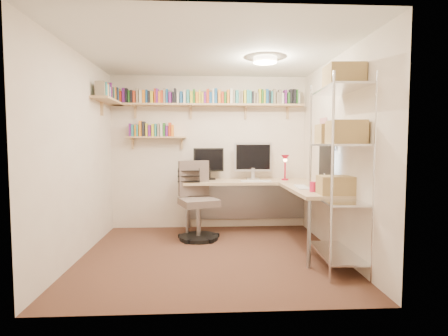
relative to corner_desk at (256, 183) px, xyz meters
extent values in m
plane|color=#4C3020|center=(-0.70, -0.91, -0.81)|extent=(3.20, 3.20, 0.00)
cube|color=beige|center=(-0.70, 0.59, 0.44)|extent=(3.20, 0.04, 2.50)
cube|color=beige|center=(-2.30, -0.91, 0.44)|extent=(0.04, 3.00, 2.50)
cube|color=beige|center=(0.90, -0.91, 0.44)|extent=(0.04, 3.00, 2.50)
cube|color=beige|center=(-0.70, -2.41, 0.44)|extent=(3.20, 0.04, 2.50)
cube|color=white|center=(-0.70, -0.91, 1.69)|extent=(3.20, 3.00, 0.04)
cube|color=silver|center=(0.89, -0.36, 0.74)|extent=(0.01, 0.30, 0.42)
cube|color=silver|center=(0.89, -0.76, 0.69)|extent=(0.01, 0.28, 0.38)
cylinder|color=#FFEAC6|center=(0.00, -0.71, 1.65)|extent=(0.30, 0.30, 0.06)
cube|color=tan|center=(-0.70, 0.46, 1.21)|extent=(3.05, 0.25, 0.03)
cube|color=tan|center=(-2.18, 0.04, 1.21)|extent=(0.25, 1.00, 0.03)
cube|color=tan|center=(-1.55, 0.49, 0.69)|extent=(0.95, 0.20, 0.02)
cube|color=tan|center=(-1.90, 0.53, 1.14)|extent=(0.03, 0.20, 0.20)
cube|color=tan|center=(-1.00, 0.53, 1.14)|extent=(0.03, 0.20, 0.20)
cube|color=tan|center=(-0.10, 0.53, 1.14)|extent=(0.03, 0.20, 0.20)
cube|color=tan|center=(0.60, 0.53, 1.14)|extent=(0.03, 0.20, 0.20)
cube|color=orange|center=(-2.17, 0.46, 1.34)|extent=(0.03, 0.14, 0.22)
cube|color=gold|center=(-2.13, 0.46, 1.34)|extent=(0.02, 0.14, 0.23)
cube|color=#C03A19|center=(-2.10, 0.46, 1.32)|extent=(0.03, 0.12, 0.19)
cube|color=#6A2078|center=(-2.05, 0.46, 1.35)|extent=(0.04, 0.11, 0.24)
cube|color=black|center=(-2.01, 0.46, 1.35)|extent=(0.03, 0.11, 0.23)
cube|color=#276923|center=(-1.97, 0.46, 1.33)|extent=(0.03, 0.11, 0.20)
cube|color=black|center=(-1.93, 0.46, 1.33)|extent=(0.04, 0.13, 0.20)
cube|color=#C03A19|center=(-1.89, 0.46, 1.33)|extent=(0.03, 0.13, 0.20)
cube|color=gray|center=(-1.84, 0.46, 1.34)|extent=(0.04, 0.12, 0.23)
cube|color=beige|center=(-1.78, 0.46, 1.33)|extent=(0.04, 0.12, 0.20)
cube|color=orange|center=(-1.73, 0.46, 1.33)|extent=(0.04, 0.14, 0.21)
cube|color=#1B5690|center=(-1.69, 0.46, 1.33)|extent=(0.03, 0.15, 0.21)
cube|color=black|center=(-1.65, 0.46, 1.32)|extent=(0.03, 0.15, 0.19)
cube|color=gold|center=(-1.61, 0.46, 1.32)|extent=(0.04, 0.13, 0.19)
cube|color=#C03A19|center=(-1.56, 0.46, 1.34)|extent=(0.03, 0.14, 0.23)
cube|color=#6A2078|center=(-1.53, 0.46, 1.34)|extent=(0.03, 0.15, 0.23)
cube|color=orange|center=(-1.49, 0.46, 1.32)|extent=(0.04, 0.12, 0.19)
cube|color=#C03A19|center=(-1.45, 0.46, 1.33)|extent=(0.03, 0.13, 0.21)
cube|color=gray|center=(-1.41, 0.46, 1.35)|extent=(0.03, 0.14, 0.24)
cube|color=#1B5690|center=(-1.37, 0.46, 1.34)|extent=(0.03, 0.11, 0.23)
cube|color=#6A2078|center=(-1.32, 0.46, 1.32)|extent=(0.04, 0.14, 0.18)
cube|color=black|center=(-1.28, 0.46, 1.32)|extent=(0.02, 0.14, 0.18)
cube|color=black|center=(-1.25, 0.46, 1.35)|extent=(0.03, 0.11, 0.24)
cube|color=beige|center=(-1.20, 0.46, 1.31)|extent=(0.03, 0.12, 0.17)
cube|color=#1B5690|center=(-1.15, 0.46, 1.32)|extent=(0.04, 0.12, 0.19)
cube|color=beige|center=(-1.09, 0.46, 1.33)|extent=(0.04, 0.11, 0.21)
cube|color=teal|center=(-1.04, 0.46, 1.34)|extent=(0.04, 0.12, 0.22)
cube|color=gold|center=(-0.99, 0.46, 1.33)|extent=(0.04, 0.13, 0.20)
cube|color=#276923|center=(-0.94, 0.46, 1.34)|extent=(0.03, 0.12, 0.23)
cube|color=orange|center=(-0.89, 0.46, 1.32)|extent=(0.04, 0.14, 0.19)
cube|color=gold|center=(-0.85, 0.46, 1.34)|extent=(0.03, 0.14, 0.22)
cube|color=gold|center=(-0.81, 0.46, 1.32)|extent=(0.03, 0.14, 0.18)
cube|color=#6A2078|center=(-0.77, 0.46, 1.32)|extent=(0.04, 0.12, 0.19)
cube|color=#C03A19|center=(-0.72, 0.46, 1.34)|extent=(0.04, 0.13, 0.23)
cube|color=#1B5690|center=(-0.68, 0.46, 1.32)|extent=(0.04, 0.15, 0.18)
cube|color=beige|center=(-0.64, 0.46, 1.35)|extent=(0.03, 0.15, 0.24)
cube|color=#1B5690|center=(-0.60, 0.46, 1.35)|extent=(0.04, 0.11, 0.24)
cube|color=orange|center=(-0.54, 0.46, 1.34)|extent=(0.04, 0.13, 0.22)
cube|color=#C03A19|center=(-0.49, 0.46, 1.32)|extent=(0.04, 0.13, 0.19)
cube|color=#276923|center=(-0.45, 0.46, 1.32)|extent=(0.03, 0.15, 0.19)
cube|color=orange|center=(-0.40, 0.46, 1.34)|extent=(0.04, 0.12, 0.22)
cube|color=beige|center=(-0.35, 0.46, 1.35)|extent=(0.04, 0.12, 0.24)
cube|color=gray|center=(-0.30, 0.46, 1.34)|extent=(0.03, 0.12, 0.22)
cube|color=teal|center=(-0.26, 0.46, 1.34)|extent=(0.04, 0.13, 0.22)
cube|color=gray|center=(-0.21, 0.46, 1.32)|extent=(0.03, 0.12, 0.18)
cube|color=gray|center=(-0.17, 0.46, 1.33)|extent=(0.03, 0.11, 0.20)
cube|color=gold|center=(-0.13, 0.46, 1.34)|extent=(0.04, 0.11, 0.22)
cube|color=teal|center=(-0.08, 0.46, 1.34)|extent=(0.04, 0.13, 0.22)
cube|color=teal|center=(-0.04, 0.46, 1.34)|extent=(0.04, 0.12, 0.21)
cube|color=black|center=(0.00, 0.46, 1.33)|extent=(0.02, 0.14, 0.20)
cube|color=gray|center=(0.03, 0.46, 1.33)|extent=(0.03, 0.14, 0.20)
cube|color=gray|center=(0.07, 0.46, 1.32)|extent=(0.04, 0.14, 0.18)
cube|color=gold|center=(0.11, 0.46, 1.35)|extent=(0.03, 0.13, 0.24)
cube|color=#276923|center=(0.15, 0.46, 1.35)|extent=(0.03, 0.14, 0.23)
cube|color=gold|center=(0.19, 0.46, 1.34)|extent=(0.03, 0.13, 0.22)
cube|color=#1B5690|center=(0.23, 0.46, 1.35)|extent=(0.04, 0.13, 0.24)
cube|color=black|center=(0.27, 0.46, 1.34)|extent=(0.03, 0.12, 0.22)
cube|color=teal|center=(0.31, 0.46, 1.33)|extent=(0.02, 0.15, 0.21)
cube|color=gray|center=(0.35, 0.46, 1.35)|extent=(0.04, 0.11, 0.24)
cube|color=gray|center=(0.40, 0.46, 1.32)|extent=(0.04, 0.15, 0.19)
cube|color=gray|center=(0.44, 0.46, 1.34)|extent=(0.03, 0.12, 0.23)
cube|color=beige|center=(0.48, 0.46, 1.32)|extent=(0.04, 0.12, 0.18)
cube|color=#6A2078|center=(0.53, 0.46, 1.34)|extent=(0.03, 0.15, 0.23)
cube|color=#276923|center=(0.58, 0.46, 1.32)|extent=(0.03, 0.13, 0.18)
cube|color=black|center=(0.62, 0.46, 1.35)|extent=(0.04, 0.11, 0.24)
cube|color=black|center=(0.68, 0.46, 1.35)|extent=(0.04, 0.13, 0.24)
cube|color=#276923|center=(0.72, 0.46, 1.35)|extent=(0.02, 0.13, 0.24)
cube|color=beige|center=(0.75, 0.46, 1.32)|extent=(0.03, 0.11, 0.18)
cube|color=gray|center=(-2.18, -0.39, 1.33)|extent=(0.13, 0.04, 0.20)
cube|color=teal|center=(-2.18, -0.34, 1.32)|extent=(0.14, 0.04, 0.18)
cube|color=teal|center=(-2.18, -0.29, 1.33)|extent=(0.14, 0.03, 0.20)
cube|color=beige|center=(-2.18, -0.26, 1.32)|extent=(0.15, 0.02, 0.18)
cube|color=gray|center=(-2.18, -0.23, 1.32)|extent=(0.11, 0.03, 0.18)
cube|color=orange|center=(-2.18, -0.18, 1.33)|extent=(0.12, 0.04, 0.20)
cube|color=#1B5690|center=(-2.18, -0.13, 1.33)|extent=(0.12, 0.04, 0.20)
cube|color=beige|center=(-2.18, -0.09, 1.31)|extent=(0.11, 0.04, 0.17)
cube|color=#6A2078|center=(-2.18, -0.04, 1.35)|extent=(0.13, 0.04, 0.24)
cube|color=gold|center=(-2.18, 0.00, 1.34)|extent=(0.12, 0.03, 0.23)
cube|color=black|center=(-2.18, 0.03, 1.32)|extent=(0.13, 0.02, 0.18)
cube|color=black|center=(-2.18, 0.07, 1.32)|extent=(0.12, 0.04, 0.19)
cube|color=teal|center=(-2.18, 0.12, 1.33)|extent=(0.12, 0.04, 0.20)
cube|color=orange|center=(-2.18, 0.16, 1.33)|extent=(0.14, 0.03, 0.21)
cube|color=beige|center=(-2.18, 0.20, 1.33)|extent=(0.13, 0.03, 0.20)
cube|color=black|center=(-2.18, 0.25, 1.34)|extent=(0.15, 0.04, 0.22)
cube|color=#1B5690|center=(-2.18, 0.30, 1.34)|extent=(0.15, 0.04, 0.23)
cube|color=#6A2078|center=(-2.18, 0.35, 1.34)|extent=(0.13, 0.03, 0.23)
cube|color=gold|center=(-2.18, 0.39, 1.34)|extent=(0.12, 0.04, 0.22)
cube|color=black|center=(-2.18, 0.44, 1.32)|extent=(0.11, 0.03, 0.18)
cube|color=#6A2078|center=(-1.97, 0.49, 0.81)|extent=(0.03, 0.14, 0.21)
cube|color=teal|center=(-1.93, 0.49, 0.80)|extent=(0.04, 0.11, 0.19)
cube|color=orange|center=(-1.88, 0.49, 0.80)|extent=(0.02, 0.15, 0.18)
cube|color=teal|center=(-1.85, 0.49, 0.80)|extent=(0.03, 0.14, 0.19)
cube|color=orange|center=(-1.80, 0.49, 0.83)|extent=(0.04, 0.12, 0.25)
cube|color=black|center=(-1.75, 0.49, 0.82)|extent=(0.04, 0.14, 0.24)
cube|color=gold|center=(-1.70, 0.49, 0.81)|extent=(0.03, 0.13, 0.21)
cube|color=#6A2078|center=(-1.66, 0.49, 0.80)|extent=(0.04, 0.12, 0.18)
cube|color=gold|center=(-1.61, 0.49, 0.81)|extent=(0.04, 0.12, 0.20)
cube|color=teal|center=(-1.56, 0.49, 0.81)|extent=(0.03, 0.12, 0.20)
cube|color=gray|center=(-1.52, 0.49, 0.81)|extent=(0.04, 0.12, 0.21)
cube|color=beige|center=(-1.47, 0.49, 0.81)|extent=(0.04, 0.12, 0.21)
cube|color=#276923|center=(-1.43, 0.49, 0.81)|extent=(0.03, 0.14, 0.21)
cube|color=#6A2078|center=(-1.38, 0.49, 0.79)|extent=(0.04, 0.11, 0.17)
cube|color=#C03A19|center=(-1.34, 0.49, 0.82)|extent=(0.04, 0.12, 0.22)
cube|color=orange|center=(-1.29, 0.49, 0.80)|extent=(0.03, 0.14, 0.19)
cube|color=#D6BF8B|center=(-0.05, 0.27, -0.01)|extent=(2.10, 0.66, 0.04)
cube|color=#D6BF8B|center=(0.67, -0.76, -0.01)|extent=(0.66, 1.44, 0.04)
cylinder|color=gray|center=(-1.05, -0.01, -0.42)|extent=(0.04, 0.04, 0.77)
cylinder|color=gray|center=(-1.05, 0.54, -0.42)|extent=(0.04, 0.04, 0.77)
cylinder|color=gray|center=(0.94, 0.54, -0.42)|extent=(0.04, 0.04, 0.77)
cylinder|color=gray|center=(0.39, -1.42, -0.42)|extent=(0.04, 0.04, 0.77)
cylinder|color=gray|center=(0.94, -1.42, -0.42)|extent=(0.04, 0.04, 0.77)
cube|color=gray|center=(-0.05, 0.55, -0.36)|extent=(1.99, 0.02, 0.61)
cube|color=silver|center=(0.00, 0.40, 0.38)|extent=(0.61, 0.03, 0.46)
cube|color=black|center=(0.00, 0.38, 0.38)|extent=(0.55, 0.00, 0.40)
cube|color=black|center=(-0.71, 0.40, 0.33)|extent=(0.49, 0.03, 0.38)
cube|color=black|center=(0.82, -0.71, 0.35)|extent=(0.03, 0.64, 0.42)
cube|color=white|center=(0.80, -0.71, 0.35)|extent=(0.00, 0.58, 0.36)
cube|color=white|center=(0.00, 0.07, 0.02)|extent=(0.46, 0.14, 0.02)
cube|color=white|center=(0.50, -0.71, 0.02)|extent=(0.14, 0.44, 0.02)
cylinder|color=#AE0E28|center=(0.50, 0.27, 0.02)|extent=(0.11, 0.11, 0.02)
cylinder|color=#AE0E28|center=(0.50, 0.27, 0.19)|extent=(0.03, 0.03, 0.31)
cone|color=#AE0E28|center=(0.50, 0.27, 0.36)|extent=(0.13, 0.13, 0.10)
sphere|color=#FFBF72|center=(0.50, 0.27, 0.33)|extent=(0.06, 0.06, 0.06)
cube|color=black|center=(-0.97, 0.35, 0.14)|extent=(0.20, 0.20, 0.27)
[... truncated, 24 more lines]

